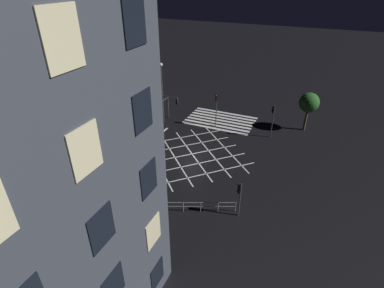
{
  "coord_description": "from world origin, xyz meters",
  "views": [
    {
      "loc": [
        -11.82,
        26.66,
        18.11
      ],
      "look_at": [
        0.0,
        0.0,
        1.31
      ],
      "focal_mm": 28.0,
      "sensor_mm": 36.0,
      "label": 1
    }
  ],
  "objects_px": {
    "traffic_light_se_main": "(171,102)",
    "street_lamp_east": "(59,121)",
    "traffic_light_ne_main": "(93,148)",
    "traffic_light_se_cross": "(164,105)",
    "traffic_light_median_south": "(216,103)",
    "traffic_light_sw_main": "(273,115)",
    "street_lamp_far": "(27,119)",
    "street_tree_far": "(309,103)",
    "street_lamp_west": "(162,84)",
    "street_tree_near": "(38,153)",
    "traffic_light_nw_main": "(239,193)",
    "traffic_light_ne_cross": "(86,151)"
  },
  "relations": [
    {
      "from": "traffic_light_sw_main",
      "to": "street_lamp_east",
      "type": "xyz_separation_m",
      "value": [
        18.4,
        15.29,
        2.23
      ]
    },
    {
      "from": "street_lamp_far",
      "to": "street_tree_far",
      "type": "xyz_separation_m",
      "value": [
        -21.48,
        -22.78,
        -3.49
      ]
    },
    {
      "from": "street_lamp_east",
      "to": "traffic_light_nw_main",
      "type": "bearing_deg",
      "value": -179.83
    },
    {
      "from": "traffic_light_median_south",
      "to": "street_tree_far",
      "type": "distance_m",
      "value": 11.67
    },
    {
      "from": "traffic_light_se_cross",
      "to": "street_lamp_west",
      "type": "xyz_separation_m",
      "value": [
        0.13,
        0.04,
        3.04
      ]
    },
    {
      "from": "street_tree_far",
      "to": "traffic_light_median_south",
      "type": "bearing_deg",
      "value": 18.41
    },
    {
      "from": "street_lamp_far",
      "to": "street_tree_near",
      "type": "xyz_separation_m",
      "value": [
        0.08,
        -0.13,
        -3.57
      ]
    },
    {
      "from": "traffic_light_nw_main",
      "to": "traffic_light_se_main",
      "type": "height_order",
      "value": "traffic_light_se_main"
    },
    {
      "from": "street_lamp_far",
      "to": "street_tree_near",
      "type": "relative_size",
      "value": 1.8
    },
    {
      "from": "traffic_light_ne_cross",
      "to": "street_tree_far",
      "type": "bearing_deg",
      "value": -44.71
    },
    {
      "from": "traffic_light_nw_main",
      "to": "traffic_light_se_cross",
      "type": "xyz_separation_m",
      "value": [
        14.66,
        -14.05,
        -0.08
      ]
    },
    {
      "from": "traffic_light_median_south",
      "to": "traffic_light_sw_main",
      "type": "distance_m",
      "value": 7.35
    },
    {
      "from": "street_tree_far",
      "to": "traffic_light_sw_main",
      "type": "bearing_deg",
      "value": 46.09
    },
    {
      "from": "traffic_light_se_main",
      "to": "street_lamp_far",
      "type": "relative_size",
      "value": 0.34
    },
    {
      "from": "traffic_light_ne_cross",
      "to": "street_lamp_far",
      "type": "height_order",
      "value": "street_lamp_far"
    },
    {
      "from": "traffic_light_se_main",
      "to": "street_lamp_east",
      "type": "relative_size",
      "value": 0.46
    },
    {
      "from": "traffic_light_ne_main",
      "to": "street_tree_near",
      "type": "height_order",
      "value": "street_tree_near"
    },
    {
      "from": "traffic_light_median_south",
      "to": "street_lamp_west",
      "type": "relative_size",
      "value": 0.57
    },
    {
      "from": "traffic_light_se_main",
      "to": "street_lamp_east",
      "type": "distance_m",
      "value": 15.94
    },
    {
      "from": "traffic_light_nw_main",
      "to": "traffic_light_sw_main",
      "type": "relative_size",
      "value": 0.79
    },
    {
      "from": "traffic_light_se_main",
      "to": "street_lamp_far",
      "type": "distance_m",
      "value": 19.65
    },
    {
      "from": "traffic_light_sw_main",
      "to": "street_lamp_far",
      "type": "distance_m",
      "value": 26.3
    },
    {
      "from": "traffic_light_sw_main",
      "to": "traffic_light_nw_main",
      "type": "bearing_deg",
      "value": 90.94
    },
    {
      "from": "traffic_light_median_south",
      "to": "street_tree_near",
      "type": "xyz_separation_m",
      "value": [
        10.5,
        18.97,
        0.46
      ]
    },
    {
      "from": "traffic_light_se_cross",
      "to": "street_lamp_west",
      "type": "distance_m",
      "value": 3.04
    },
    {
      "from": "traffic_light_se_main",
      "to": "traffic_light_ne_main",
      "type": "bearing_deg",
      "value": -95.35
    },
    {
      "from": "street_lamp_far",
      "to": "street_lamp_east",
      "type": "bearing_deg",
      "value": -80.05
    },
    {
      "from": "street_lamp_west",
      "to": "street_lamp_far",
      "type": "bearing_deg",
      "value": 79.68
    },
    {
      "from": "street_lamp_west",
      "to": "street_tree_far",
      "type": "xyz_separation_m",
      "value": [
        -18.25,
        -5.08,
        -1.58
      ]
    },
    {
      "from": "street_lamp_far",
      "to": "street_tree_far",
      "type": "bearing_deg",
      "value": -133.31
    },
    {
      "from": "traffic_light_nw_main",
      "to": "traffic_light_sw_main",
      "type": "xyz_separation_m",
      "value": [
        0.25,
        -15.23,
        0.63
      ]
    },
    {
      "from": "traffic_light_sw_main",
      "to": "traffic_light_ne_main",
      "type": "xyz_separation_m",
      "value": [
        15.16,
        14.67,
        -0.34
      ]
    },
    {
      "from": "traffic_light_se_cross",
      "to": "street_lamp_far",
      "type": "bearing_deg",
      "value": -10.69
    },
    {
      "from": "traffic_light_nw_main",
      "to": "street_lamp_west",
      "type": "relative_size",
      "value": 0.42
    },
    {
      "from": "traffic_light_median_south",
      "to": "traffic_light_se_main",
      "type": "xyz_separation_m",
      "value": [
        6.46,
        0.45,
        -0.71
      ]
    },
    {
      "from": "traffic_light_se_main",
      "to": "street_lamp_west",
      "type": "relative_size",
      "value": 0.43
    },
    {
      "from": "traffic_light_median_south",
      "to": "street_lamp_west",
      "type": "xyz_separation_m",
      "value": [
        7.19,
        1.4,
        2.13
      ]
    },
    {
      "from": "traffic_light_se_cross",
      "to": "traffic_light_ne_cross",
      "type": "distance_m",
      "value": 14.33
    },
    {
      "from": "traffic_light_ne_main",
      "to": "street_lamp_east",
      "type": "bearing_deg",
      "value": -169.1
    },
    {
      "from": "street_lamp_west",
      "to": "street_lamp_far",
      "type": "height_order",
      "value": "street_lamp_far"
    },
    {
      "from": "traffic_light_se_cross",
      "to": "street_tree_near",
      "type": "bearing_deg",
      "value": -11.02
    },
    {
      "from": "traffic_light_ne_main",
      "to": "street_tree_near",
      "type": "xyz_separation_m",
      "value": [
        2.68,
        4.13,
        1.01
      ]
    },
    {
      "from": "traffic_light_se_main",
      "to": "street_lamp_east",
      "type": "xyz_separation_m",
      "value": [
        4.59,
        15.02,
        2.75
      ]
    },
    {
      "from": "street_lamp_west",
      "to": "street_tree_near",
      "type": "bearing_deg",
      "value": 79.35
    },
    {
      "from": "traffic_light_ne_main",
      "to": "traffic_light_se_cross",
      "type": "height_order",
      "value": "traffic_light_ne_main"
    },
    {
      "from": "street_tree_far",
      "to": "traffic_light_ne_main",
      "type": "bearing_deg",
      "value": 44.46
    },
    {
      "from": "traffic_light_se_main",
      "to": "street_lamp_west",
      "type": "xyz_separation_m",
      "value": [
        0.73,
        0.96,
        2.84
      ]
    },
    {
      "from": "traffic_light_se_cross",
      "to": "street_tree_near",
      "type": "relative_size",
      "value": 0.57
    },
    {
      "from": "traffic_light_nw_main",
      "to": "street_tree_near",
      "type": "xyz_separation_m",
      "value": [
        18.09,
        3.56,
        1.3
      ]
    },
    {
      "from": "traffic_light_se_cross",
      "to": "traffic_light_sw_main",
      "type": "bearing_deg",
      "value": 94.7
    }
  ]
}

